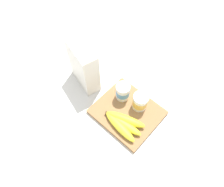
{
  "coord_description": "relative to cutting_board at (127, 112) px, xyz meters",
  "views": [
    {
      "loc": [
        0.24,
        -0.37,
        0.9
      ],
      "look_at": [
        -0.1,
        0.0,
        0.07
      ],
      "focal_mm": 34.06,
      "sensor_mm": 36.0,
      "label": 1
    }
  ],
  "objects": [
    {
      "name": "yogurt_cup_back",
      "position": [
        0.02,
        0.06,
        0.05
      ],
      "size": [
        0.07,
        0.07,
        0.09
      ],
      "color": "white",
      "rests_on": "cutting_board"
    },
    {
      "name": "cereal_box",
      "position": [
        -0.28,
        0.0,
        0.11
      ],
      "size": [
        0.19,
        0.12,
        0.24
      ],
      "primitive_type": "cube",
      "rotation": [
        0.0,
        0.0,
        2.87
      ],
      "color": "white",
      "rests_on": "ground_plane"
    },
    {
      "name": "cutting_board",
      "position": [
        0.0,
        0.0,
        0.0
      ],
      "size": [
        0.29,
        0.25,
        0.02
      ],
      "primitive_type": "cube",
      "color": "olive",
      "rests_on": "ground_plane"
    },
    {
      "name": "yogurt_cup_front",
      "position": [
        -0.07,
        0.04,
        0.05
      ],
      "size": [
        0.07,
        0.07,
        0.09
      ],
      "color": "white",
      "rests_on": "cutting_board"
    },
    {
      "name": "ground_plane",
      "position": [
        0.0,
        0.0,
        -0.01
      ],
      "size": [
        2.4,
        2.4,
        0.0
      ],
      "primitive_type": "plane",
      "color": "silver"
    },
    {
      "name": "banana_bunch",
      "position": [
        0.03,
        -0.06,
        0.03
      ],
      "size": [
        0.19,
        0.12,
        0.04
      ],
      "color": "yellow",
      "rests_on": "cutting_board"
    }
  ]
}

